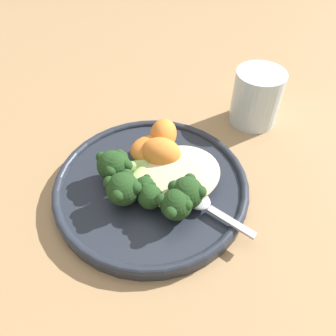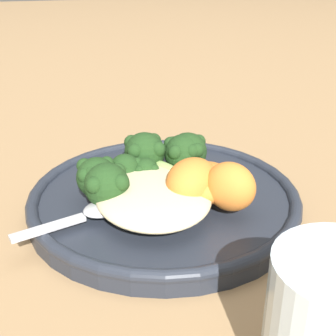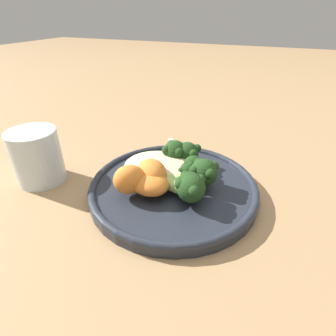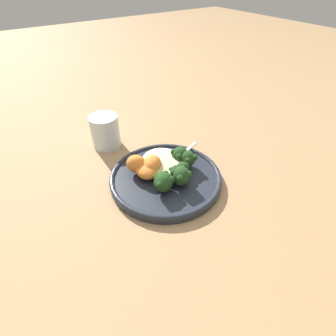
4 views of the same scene
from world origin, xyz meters
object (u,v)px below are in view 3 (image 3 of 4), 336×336
Objects in this scene: broccoli_stalk_2 at (197,174)px; plate at (172,187)px; spoon at (169,156)px; sweet_potato_chunk_1 at (130,179)px; quinoa_mound at (160,167)px; sweet_potato_chunk_0 at (149,183)px; broccoli_stalk_3 at (178,174)px; broccoli_stalk_5 at (184,158)px; broccoli_stalk_0 at (183,186)px; broccoli_stalk_4 at (186,168)px; sweet_potato_chunk_2 at (152,173)px; water_glass at (37,156)px; broccoli_stalk_6 at (173,156)px; broccoli_stalk_1 at (184,185)px.

plate is at bearing 168.30° from broccoli_stalk_2.
sweet_potato_chunk_1 is at bearing 153.02° from spoon.
sweet_potato_chunk_0 is (0.01, -0.05, 0.00)m from quinoa_mound.
sweet_potato_chunk_0 is at bearing -166.61° from broccoli_stalk_3.
plate is at bearing 59.70° from sweet_potato_chunk_0.
sweet_potato_chunk_1 is at bearing 168.14° from broccoli_stalk_5.
sweet_potato_chunk_0 reaches higher than broccoli_stalk_3.
spoon is at bearing 140.66° from broccoli_stalk_0.
quinoa_mound is at bearing 137.50° from broccoli_stalk_4.
sweet_potato_chunk_1 is 0.85× the size of sweet_potato_chunk_2.
water_glass is (-0.17, -0.00, 0.00)m from sweet_potato_chunk_1.
quinoa_mound is 0.03m from broccoli_stalk_6.
broccoli_stalk_3 is at bearing 13.68° from water_glass.
broccoli_stalk_2 is (0.01, 0.04, 0.00)m from broccoli_stalk_0.
broccoli_stalk_0 is at bearing -151.43° from broccoli_stalk_6.
sweet_potato_chunk_1 is at bearing -133.13° from plate.
broccoli_stalk_3 is at bearing -151.56° from broccoli_stalk_6.
plate is 0.05m from broccoli_stalk_0.
broccoli_stalk_6 is (-0.02, -0.00, 0.00)m from broccoli_stalk_5.
broccoli_stalk_4 is at bearing 123.42° from broccoli_stalk_0.
spoon is at bearing 83.65° from sweet_potato_chunk_1.
broccoli_stalk_3 is 0.05m from broccoli_stalk_6.
quinoa_mound is at bearing 19.00° from water_glass.
broccoli_stalk_6 reaches higher than broccoli_stalk_3.
broccoli_stalk_6 is at bearing 90.98° from broccoli_stalk_4.
broccoli_stalk_0 is 1.08× the size of broccoli_stalk_2.
broccoli_stalk_5 is at bearing 124.48° from broccoli_stalk_1.
broccoli_stalk_0 is at bearing -126.81° from broccoli_stalk_2.
sweet_potato_chunk_0 is at bearing -83.10° from quinoa_mound.
plate is 0.04m from broccoli_stalk_4.
broccoli_stalk_1 is 2.07× the size of sweet_potato_chunk_1.
water_glass is at bearing -161.00° from quinoa_mound.
broccoli_stalk_1 is at bearing -36.43° from quinoa_mound.
broccoli_stalk_0 is at bearing -75.70° from broccoli_stalk_1.
broccoli_stalk_2 is at bearing -128.26° from broccoli_stalk_6.
broccoli_stalk_2 is 1.50× the size of broccoli_stalk_3.
water_glass is at bearing -160.22° from broccoli_stalk_1.
broccoli_stalk_5 is at bearing 88.75° from plate.
broccoli_stalk_5 is 0.09m from sweet_potato_chunk_0.
broccoli_stalk_5 is at bearing 75.08° from sweet_potato_chunk_0.
sweet_potato_chunk_0 is at bearing -152.93° from broccoli_stalk_1.
quinoa_mound is at bearing 159.69° from broccoli_stalk_0.
spoon is at bearing 83.16° from broccoli_stalk_4.
broccoli_stalk_4 is at bearing 60.06° from sweet_potato_chunk_0.
sweet_potato_chunk_0 is at bearing -77.00° from sweet_potato_chunk_2.
sweet_potato_chunk_0 is (-0.02, -0.04, 0.03)m from plate.
broccoli_stalk_6 is (-0.05, 0.08, 0.00)m from broccoli_stalk_0.
broccoli_stalk_5 is (0.03, 0.03, 0.01)m from quinoa_mound.
broccoli_stalk_4 is at bearing 50.90° from sweet_potato_chunk_1.
broccoli_stalk_6 reaches higher than broccoli_stalk_4.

